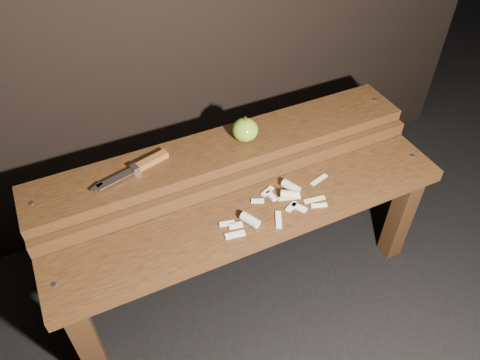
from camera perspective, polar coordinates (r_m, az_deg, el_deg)
name	(u,v)px	position (r m, az deg, el deg)	size (l,w,h in m)	color
ground	(247,282)	(1.69, 0.90, -12.35)	(60.00, 60.00, 0.00)	black
bench_front_tier	(258,230)	(1.37, 2.19, -6.08)	(1.20, 0.20, 0.42)	#311B0C
bench_rear_tier	(226,167)	(1.47, -1.77, 1.57)	(1.20, 0.21, 0.50)	#311B0C
apple	(245,130)	(1.42, 0.64, 6.13)	(0.08, 0.08, 0.08)	olive
knife	(143,165)	(1.36, -11.73, 1.81)	(0.24, 0.08, 0.02)	brown
apple_scraps	(278,202)	(1.35, 4.61, -2.70)	(0.38, 0.16, 0.03)	beige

